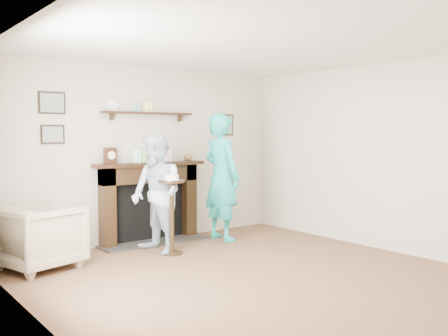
{
  "coord_description": "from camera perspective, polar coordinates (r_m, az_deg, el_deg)",
  "views": [
    {
      "loc": [
        -3.51,
        -3.88,
        1.57
      ],
      "look_at": [
        0.19,
        0.9,
        1.14
      ],
      "focal_mm": 40.0,
      "sensor_mm": 36.0,
      "label": 1
    }
  ],
  "objects": [
    {
      "name": "pedestal_table",
      "position": [
        6.48,
        -6.01,
        -3.88
      ],
      "size": [
        0.34,
        0.34,
        1.1
      ],
      "color": "black",
      "rests_on": "ground"
    },
    {
      "name": "man",
      "position": [
        6.68,
        -7.64,
        -9.58
      ],
      "size": [
        0.64,
        0.8,
        1.56
      ],
      "primitive_type": "imported",
      "rotation": [
        0.0,
        0.0,
        -1.51
      ],
      "color": "#CBD8FF",
      "rests_on": "ground"
    },
    {
      "name": "woman",
      "position": [
        7.41,
        -0.28,
        -8.2
      ],
      "size": [
        0.47,
        0.69,
        1.85
      ],
      "primitive_type": "imported",
      "rotation": [
        0.0,
        0.0,
        1.61
      ],
      "color": "teal",
      "rests_on": "ground"
    },
    {
      "name": "armchair",
      "position": [
        6.25,
        -20.21,
        -10.75
      ],
      "size": [
        1.01,
        0.99,
        0.75
      ],
      "primitive_type": "imported",
      "rotation": [
        0.0,
        0.0,
        1.84
      ],
      "color": "tan",
      "rests_on": "ground"
    },
    {
      "name": "ground",
      "position": [
        5.46,
        4.33,
        -12.67
      ],
      "size": [
        5.0,
        5.0,
        0.0
      ],
      "primitive_type": "plane",
      "color": "brown",
      "rests_on": "ground"
    },
    {
      "name": "room_shell",
      "position": [
        5.76,
        -0.22,
        4.57
      ],
      "size": [
        4.54,
        5.02,
        2.52
      ],
      "color": "beige",
      "rests_on": "ground"
    }
  ]
}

